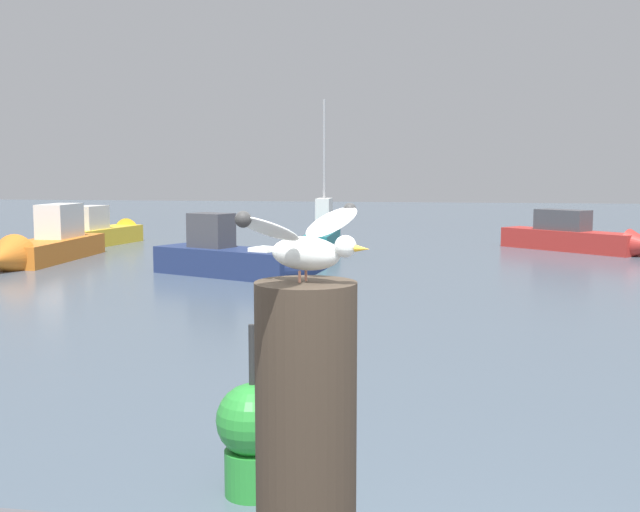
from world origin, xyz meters
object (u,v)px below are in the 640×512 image
(boat_red, at_px, (579,237))
(boat_navy, at_px, (247,260))
(mooring_post, at_px, (306,450))
(boat_yellow, at_px, (107,232))
(boat_orange, at_px, (42,246))
(seagull, at_px, (307,242))
(channel_buoy, at_px, (253,434))
(boat_teal, at_px, (321,240))

(boat_red, bearing_deg, boat_navy, -139.78)
(mooring_post, bearing_deg, boat_yellow, 116.90)
(boat_navy, bearing_deg, boat_orange, 163.49)
(boat_red, relative_size, boat_orange, 0.83)
(seagull, bearing_deg, boat_yellow, 116.91)
(boat_yellow, bearing_deg, seagull, -63.09)
(seagull, height_order, boat_orange, seagull)
(mooring_post, distance_m, boat_yellow, 24.79)
(boat_orange, bearing_deg, boat_navy, -16.51)
(boat_navy, bearing_deg, boat_red, 40.22)
(mooring_post, relative_size, channel_buoy, 0.77)
(boat_teal, height_order, boat_orange, boat_teal)
(channel_buoy, bearing_deg, boat_teal, 97.78)
(seagull, height_order, boat_teal, boat_teal)
(mooring_post, height_order, boat_teal, boat_teal)
(boat_orange, relative_size, channel_buoy, 4.11)
(boat_navy, bearing_deg, mooring_post, -74.01)
(seagull, bearing_deg, channel_buoy, 107.80)
(mooring_post, bearing_deg, boat_red, 78.69)
(boat_teal, relative_size, boat_navy, 0.96)
(boat_yellow, xyz_separation_m, channel_buoy, (10.17, -18.85, 0.06))
(channel_buoy, bearing_deg, seagull, -72.20)
(seagull, bearing_deg, mooring_post, 159.67)
(seagull, distance_m, boat_navy, 15.58)
(seagull, xyz_separation_m, boat_yellow, (-11.20, 22.08, -1.85))
(boat_teal, xyz_separation_m, boat_yellow, (-8.00, 2.95, -0.10))
(boat_yellow, height_order, boat_orange, boat_orange)
(boat_teal, xyz_separation_m, boat_orange, (-7.35, -2.39, -0.06))
(boat_teal, bearing_deg, boat_yellow, 159.73)
(seagull, bearing_deg, boat_teal, 99.52)
(seagull, relative_size, boat_navy, 0.13)
(boat_navy, relative_size, channel_buoy, 3.60)
(mooring_post, relative_size, boat_teal, 0.22)
(boat_yellow, height_order, channel_buoy, boat_yellow)
(boat_teal, height_order, boat_navy, boat_teal)
(boat_red, bearing_deg, seagull, -101.30)
(boat_yellow, bearing_deg, boat_red, 0.58)
(mooring_post, height_order, channel_buoy, mooring_post)
(boat_red, height_order, boat_yellow, boat_yellow)
(mooring_post, distance_m, seagull, 0.63)
(mooring_post, bearing_deg, boat_navy, 105.99)
(seagull, height_order, channel_buoy, seagull)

